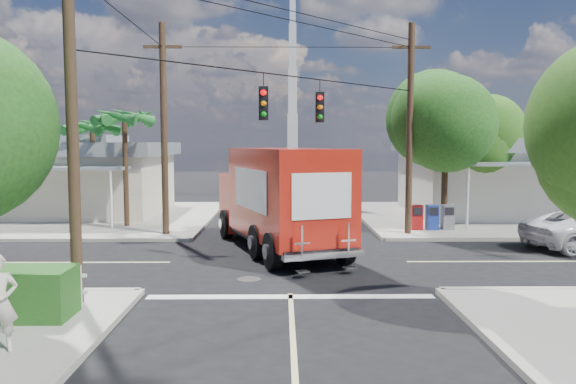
{
  "coord_description": "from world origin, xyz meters",
  "views": [
    {
      "loc": [
        -0.22,
        -18.64,
        4.01
      ],
      "look_at": [
        0.0,
        2.0,
        2.2
      ],
      "focal_mm": 35.0,
      "sensor_mm": 36.0,
      "label": 1
    }
  ],
  "objects": [
    {
      "name": "building_ne",
      "position": [
        12.5,
        11.97,
        2.32
      ],
      "size": [
        11.8,
        10.2,
        4.5
      ],
      "color": "beige",
      "rests_on": "sidewalk_ne"
    },
    {
      "name": "tree_ne_back",
      "position": [
        9.81,
        8.96,
        4.19
      ],
      "size": [
        3.77,
        3.66,
        5.82
      ],
      "color": "#422D1C",
      "rests_on": "sidewalk_ne"
    },
    {
      "name": "radio_tower",
      "position": [
        0.5,
        20.0,
        5.64
      ],
      "size": [
        0.8,
        0.8,
        17.0
      ],
      "color": "silver",
      "rests_on": "ground"
    },
    {
      "name": "road_markings",
      "position": [
        0.0,
        -1.47,
        0.01
      ],
      "size": [
        32.0,
        32.0,
        0.01
      ],
      "color": "beige",
      "rests_on": "ground"
    },
    {
      "name": "ground",
      "position": [
        0.0,
        0.0,
        0.0
      ],
      "size": [
        120.0,
        120.0,
        0.0
      ],
      "primitive_type": "plane",
      "color": "black",
      "rests_on": "ground"
    },
    {
      "name": "sidewalk_nw",
      "position": [
        -10.88,
        10.88,
        0.07
      ],
      "size": [
        14.12,
        14.12,
        0.14
      ],
      "color": "#A49E94",
      "rests_on": "ground"
    },
    {
      "name": "sidewalk_ne",
      "position": [
        10.88,
        10.88,
        0.07
      ],
      "size": [
        14.12,
        14.12,
        0.14
      ],
      "color": "#A49E94",
      "rests_on": "ground"
    },
    {
      "name": "tree_ne_front",
      "position": [
        7.21,
        6.76,
        4.77
      ],
      "size": [
        4.21,
        4.14,
        6.66
      ],
      "color": "#422D1C",
      "rests_on": "sidewalk_ne"
    },
    {
      "name": "utility_poles",
      "position": [
        -1.58,
        1.6,
        4.67
      ],
      "size": [
        12.0,
        10.68,
        9.0
      ],
      "color": "#473321",
      "rests_on": "ground"
    },
    {
      "name": "palm_nw_front",
      "position": [
        -7.5,
        7.5,
        5.04
      ],
      "size": [
        3.01,
        3.08,
        5.59
      ],
      "color": "#422D1C",
      "rests_on": "sidewalk_nw"
    },
    {
      "name": "delivery_truck",
      "position": [
        -0.31,
        2.09,
        1.94
      ],
      "size": [
        5.3,
        9.16,
        3.81
      ],
      "color": "black",
      "rests_on": "ground"
    },
    {
      "name": "palm_nw_back",
      "position": [
        -9.5,
        9.0,
        4.67
      ],
      "size": [
        3.01,
        3.08,
        5.19
      ],
      "color": "#422D1C",
      "rests_on": "sidewalk_nw"
    },
    {
      "name": "building_nw",
      "position": [
        -12.0,
        12.46,
        2.22
      ],
      "size": [
        10.8,
        10.2,
        4.3
      ],
      "color": "beige",
      "rests_on": "sidewalk_nw"
    },
    {
      "name": "vending_boxes",
      "position": [
        6.5,
        6.2,
        0.69
      ],
      "size": [
        1.9,
        0.5,
        1.1
      ],
      "color": "#A11212",
      "rests_on": "sidewalk_ne"
    }
  ]
}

